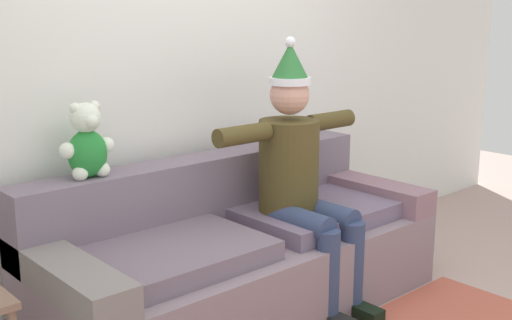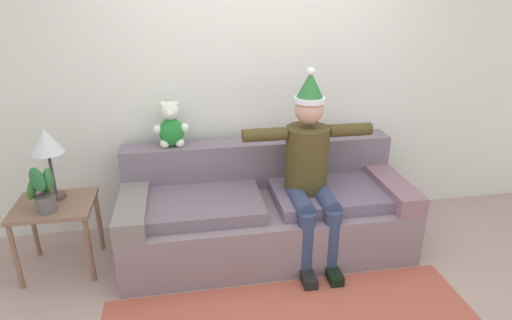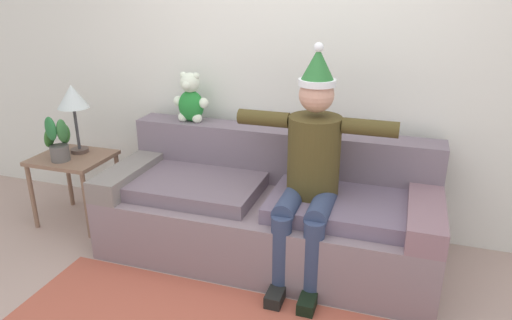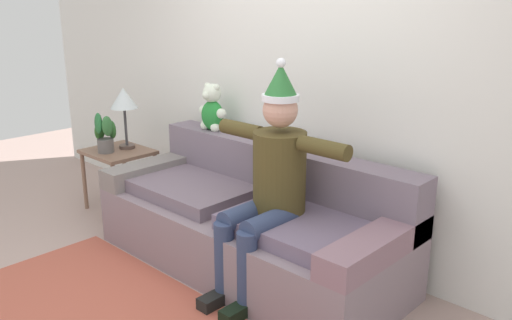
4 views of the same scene
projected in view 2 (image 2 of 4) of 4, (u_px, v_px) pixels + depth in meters
name	position (u px, v px, depth m)	size (l,w,h in m)	color
back_wall	(254.00, 74.00, 3.70)	(7.00, 0.10, 2.70)	silver
couch	(265.00, 210.00, 3.59)	(2.29, 0.93, 0.83)	gray
person_seated	(310.00, 167.00, 3.33)	(1.02, 0.77, 1.51)	#483C1C
teddy_bear	(171.00, 126.00, 3.49)	(0.29, 0.17, 0.38)	#248433
side_table	(56.00, 214.00, 3.23)	(0.56, 0.49, 0.56)	#84624E
table_lamp	(47.00, 145.00, 3.12)	(0.24, 0.24, 0.55)	brown
potted_plant	(43.00, 190.00, 3.04)	(0.21, 0.21, 0.37)	#5B5655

